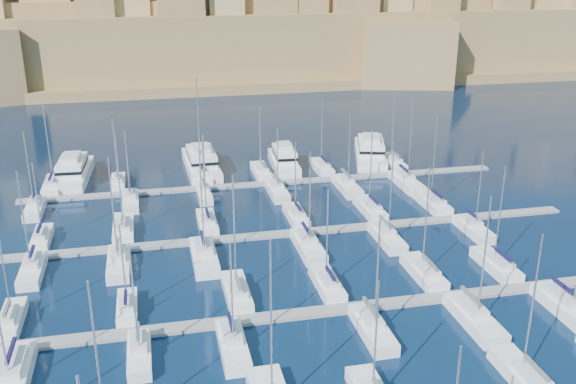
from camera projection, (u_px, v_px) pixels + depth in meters
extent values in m
plane|color=black|center=(315.00, 264.00, 83.74)|extent=(600.00, 600.00, 0.00)
cube|color=slate|center=(342.00, 309.00, 72.67)|extent=(84.00, 2.00, 0.40)
cube|color=slate|center=(297.00, 233.00, 92.83)|extent=(84.00, 2.00, 0.40)
cube|color=slate|center=(269.00, 183.00, 113.00)|extent=(84.00, 2.00, 0.40)
cylinder|color=#9EA0A8|center=(97.00, 358.00, 50.38)|extent=(0.18, 0.18, 13.51)
cylinder|color=#9EA0A8|center=(271.00, 323.00, 53.52)|extent=(0.18, 0.18, 15.17)
cylinder|color=#9EA0A8|center=(376.00, 338.00, 55.20)|extent=(0.18, 0.18, 11.05)
cube|color=white|center=(525.00, 379.00, 60.11)|extent=(2.75, 9.17, 1.66)
cube|color=silver|center=(532.00, 374.00, 58.87)|extent=(1.92, 4.12, 0.70)
cylinder|color=#9EA0A8|center=(533.00, 304.00, 57.87)|extent=(0.18, 0.18, 13.78)
cube|color=#595B60|center=(536.00, 367.00, 58.09)|extent=(0.35, 3.67, 0.35)
cube|color=white|center=(12.00, 321.00, 69.76)|extent=(2.35, 7.83, 1.59)
cube|color=silver|center=(9.00, 315.00, 68.65)|extent=(1.64, 3.52, 0.70)
cylinder|color=#9EA0A8|center=(3.00, 265.00, 67.86)|extent=(0.18, 0.18, 11.52)
cube|color=#595B60|center=(7.00, 309.00, 67.93)|extent=(0.35, 3.13, 0.35)
cube|color=white|center=(127.00, 309.00, 72.07)|extent=(2.22, 7.41, 1.57)
cube|color=silver|center=(126.00, 304.00, 71.00)|extent=(1.56, 3.34, 0.70)
cylinder|color=#9EA0A8|center=(123.00, 264.00, 70.51)|extent=(0.18, 0.18, 9.43)
cube|color=#100E37|center=(125.00, 297.00, 70.29)|extent=(0.35, 2.96, 0.35)
cube|color=white|center=(237.00, 294.00, 75.36)|extent=(2.72, 9.08, 1.65)
cube|color=silver|center=(238.00, 288.00, 74.12)|extent=(1.91, 4.09, 0.70)
cylinder|color=#9EA0A8|center=(234.00, 232.00, 73.13)|extent=(0.18, 0.18, 13.73)
cube|color=#595B60|center=(238.00, 282.00, 73.34)|extent=(0.35, 3.63, 0.35)
cube|color=white|center=(327.00, 285.00, 77.37)|extent=(2.58, 8.61, 1.63)
cube|color=silver|center=(329.00, 280.00, 76.18)|extent=(1.81, 3.87, 0.70)
cylinder|color=#9EA0A8|center=(327.00, 234.00, 75.53)|extent=(0.18, 0.18, 11.35)
cube|color=#100E37|center=(330.00, 273.00, 75.42)|extent=(0.35, 3.44, 0.35)
cube|color=white|center=(423.00, 273.00, 80.18)|extent=(2.75, 9.18, 1.66)
cube|color=silver|center=(427.00, 268.00, 78.93)|extent=(1.93, 4.13, 0.70)
cylinder|color=#9EA0A8|center=(426.00, 217.00, 78.06)|extent=(0.18, 0.18, 13.09)
cube|color=#595B60|center=(429.00, 262.00, 78.15)|extent=(0.35, 3.67, 0.35)
cube|color=white|center=(496.00, 266.00, 82.14)|extent=(2.72, 9.06, 1.65)
cube|color=silver|center=(500.00, 261.00, 80.90)|extent=(1.90, 4.08, 0.70)
cylinder|color=#9EA0A8|center=(500.00, 214.00, 80.13)|extent=(0.18, 0.18, 12.41)
cube|color=#100E37|center=(503.00, 255.00, 80.12)|extent=(0.35, 3.63, 0.35)
cube|color=white|center=(11.00, 381.00, 59.77)|extent=(3.23, 10.77, 1.74)
cube|color=silver|center=(11.00, 363.00, 60.33)|extent=(2.26, 4.85, 0.70)
cube|color=#100E37|center=(11.00, 350.00, 60.46)|extent=(0.35, 4.31, 0.35)
cube|color=white|center=(140.00, 356.00, 63.58)|extent=(2.31, 7.69, 1.58)
cube|color=silver|center=(139.00, 342.00, 63.89)|extent=(1.61, 3.46, 0.70)
cylinder|color=#9EA0A8|center=(134.00, 303.00, 61.08)|extent=(0.18, 0.18, 10.85)
cube|color=#595B60|center=(138.00, 331.00, 63.88)|extent=(0.35, 3.07, 0.35)
cube|color=white|center=(233.00, 348.00, 64.94)|extent=(2.64, 8.80, 1.64)
cube|color=silver|center=(232.00, 333.00, 65.34)|extent=(1.85, 3.96, 0.70)
cylinder|color=#9EA0A8|center=(232.00, 295.00, 62.36)|extent=(0.18, 0.18, 10.98)
cube|color=#100E37|center=(231.00, 322.00, 65.38)|extent=(0.35, 3.52, 0.35)
cube|color=white|center=(373.00, 331.00, 67.88)|extent=(2.69, 8.97, 1.65)
cube|color=silver|center=(370.00, 317.00, 68.29)|extent=(1.88, 4.04, 0.70)
cylinder|color=#9EA0A8|center=(377.00, 274.00, 65.09)|extent=(0.18, 0.18, 12.17)
cube|color=#595B60|center=(369.00, 306.00, 68.34)|extent=(0.35, 3.59, 0.35)
cube|color=white|center=(475.00, 320.00, 69.83)|extent=(2.94, 9.81, 1.69)
cube|color=silver|center=(471.00, 306.00, 70.32)|extent=(2.06, 4.41, 0.70)
cylinder|color=#9EA0A8|center=(484.00, 258.00, 66.72)|extent=(0.18, 0.18, 13.75)
cube|color=#595B60|center=(470.00, 295.00, 70.40)|extent=(0.35, 3.92, 0.35)
cube|color=white|center=(569.00, 310.00, 71.71)|extent=(3.20, 10.66, 1.73)
cube|color=silver|center=(564.00, 296.00, 72.27)|extent=(2.24, 4.80, 0.70)
cube|color=#100E37|center=(563.00, 286.00, 72.40)|extent=(0.35, 4.26, 0.35)
cube|color=white|center=(42.00, 239.00, 90.02)|extent=(2.37, 7.89, 1.59)
cube|color=silver|center=(40.00, 234.00, 88.90)|extent=(1.66, 3.55, 0.70)
cylinder|color=#9EA0A8|center=(37.00, 199.00, 88.33)|extent=(0.18, 0.18, 10.29)
cube|color=#100E37|center=(39.00, 228.00, 88.18)|extent=(0.35, 3.15, 0.35)
cube|color=white|center=(124.00, 229.00, 93.08)|extent=(2.90, 9.68, 1.68)
cube|color=silver|center=(123.00, 224.00, 91.78)|extent=(2.03, 4.36, 0.70)
cylinder|color=#9EA0A8|center=(119.00, 180.00, 90.95)|extent=(0.18, 0.18, 13.29)
cube|color=#595B60|center=(122.00, 219.00, 90.98)|extent=(0.35, 3.87, 0.35)
cube|color=white|center=(207.00, 224.00, 95.12)|extent=(2.63, 8.76, 1.64)
cube|color=silver|center=(207.00, 219.00, 93.91)|extent=(1.84, 3.94, 0.70)
cylinder|color=#9EA0A8|center=(205.00, 177.00, 93.05)|extent=(0.18, 0.18, 12.71)
cube|color=#100E37|center=(207.00, 213.00, 93.15)|extent=(0.35, 3.50, 0.35)
cube|color=white|center=(296.00, 217.00, 97.73)|extent=(2.54, 8.47, 1.62)
cube|color=silver|center=(297.00, 212.00, 96.55)|extent=(1.78, 3.81, 0.70)
cylinder|color=#9EA0A8|center=(295.00, 177.00, 95.97)|extent=(0.18, 0.18, 10.84)
cube|color=#100E37|center=(298.00, 206.00, 95.80)|extent=(0.35, 3.39, 0.35)
cube|color=white|center=(370.00, 209.00, 100.47)|extent=(2.75, 9.16, 1.66)
cube|color=silver|center=(372.00, 205.00, 99.22)|extent=(1.92, 4.12, 0.70)
cylinder|color=#9EA0A8|center=(371.00, 168.00, 98.57)|extent=(0.18, 0.18, 11.80)
cube|color=#100E37|center=(373.00, 199.00, 98.44)|extent=(0.35, 3.66, 0.35)
cube|color=white|center=(432.00, 204.00, 102.80)|extent=(2.87, 9.58, 1.68)
cube|color=silver|center=(435.00, 199.00, 101.51)|extent=(2.01, 4.31, 0.70)
cylinder|color=#9EA0A8|center=(434.00, 157.00, 100.61)|extent=(0.18, 0.18, 13.58)
cube|color=#100E37|center=(437.00, 194.00, 100.71)|extent=(0.35, 3.83, 0.35)
cube|color=white|center=(32.00, 272.00, 80.55)|extent=(2.65, 8.83, 1.64)
cube|color=silver|center=(32.00, 260.00, 80.96)|extent=(1.86, 3.98, 0.70)
cylinder|color=#9EA0A8|center=(24.00, 221.00, 77.68)|extent=(0.18, 0.18, 12.65)
cube|color=#100E37|center=(32.00, 251.00, 81.00)|extent=(0.35, 3.53, 0.35)
cube|color=white|center=(119.00, 265.00, 82.44)|extent=(2.81, 9.38, 1.67)
cube|color=silver|center=(118.00, 253.00, 82.89)|extent=(1.97, 4.22, 0.70)
cylinder|color=#9EA0A8|center=(113.00, 210.00, 79.35)|extent=(0.18, 0.18, 13.78)
cube|color=#595B60|center=(118.00, 244.00, 82.96)|extent=(0.35, 3.75, 0.35)
cube|color=white|center=(204.00, 258.00, 84.16)|extent=(3.13, 10.45, 1.72)
cube|color=silver|center=(203.00, 246.00, 84.70)|extent=(2.19, 4.70, 0.70)
cylinder|color=#9EA0A8|center=(202.00, 203.00, 80.93)|extent=(0.18, 0.18, 14.23)
cube|color=#100E37|center=(202.00, 238.00, 84.82)|extent=(0.35, 4.18, 0.35)
cube|color=white|center=(308.00, 247.00, 87.33)|extent=(2.95, 9.82, 1.69)
cube|color=silver|center=(307.00, 236.00, 87.81)|extent=(2.06, 4.42, 0.70)
cylinder|color=#9EA0A8|center=(310.00, 198.00, 84.35)|extent=(0.18, 0.18, 12.96)
cube|color=#100E37|center=(306.00, 228.00, 87.90)|extent=(0.35, 3.93, 0.35)
cube|color=white|center=(387.00, 239.00, 90.01)|extent=(2.72, 9.06, 1.65)
cube|color=silver|center=(385.00, 229.00, 90.44)|extent=(1.90, 4.08, 0.70)
cylinder|color=#9EA0A8|center=(391.00, 189.00, 86.99)|extent=(0.18, 0.18, 13.46)
cube|color=#595B60|center=(384.00, 221.00, 90.49)|extent=(0.35, 3.63, 0.35)
cube|color=white|center=(473.00, 230.00, 92.90)|extent=(2.61, 8.68, 1.63)
cube|color=silver|center=(471.00, 220.00, 93.29)|extent=(1.82, 3.91, 0.70)
cylinder|color=#9EA0A8|center=(480.00, 190.00, 90.29)|extent=(0.18, 0.18, 11.16)
cube|color=#100E37|center=(471.00, 213.00, 93.33)|extent=(0.35, 3.47, 0.35)
cube|color=white|center=(53.00, 186.00, 110.66)|extent=(2.84, 9.47, 1.67)
cube|color=silver|center=(52.00, 181.00, 109.39)|extent=(1.99, 4.26, 0.70)
cylinder|color=#9EA0A8|center=(48.00, 144.00, 108.51)|extent=(0.18, 0.18, 13.34)
cube|color=#100E37|center=(50.00, 176.00, 108.59)|extent=(0.35, 3.79, 0.35)
cube|color=white|center=(118.00, 183.00, 112.14)|extent=(2.34, 7.80, 1.59)
cube|color=silver|center=(118.00, 179.00, 111.03)|extent=(1.64, 3.51, 0.70)
cylinder|color=#9EA0A8|center=(115.00, 149.00, 110.36)|extent=(0.18, 0.18, 10.79)
cube|color=#595B60|center=(117.00, 174.00, 110.31)|extent=(0.35, 3.12, 0.35)
cube|color=white|center=(201.00, 175.00, 116.43)|extent=(3.23, 10.76, 1.74)
cube|color=silver|center=(201.00, 170.00, 115.02)|extent=(2.26, 4.84, 0.70)
cylinder|color=#9EA0A8|center=(198.00, 124.00, 113.72)|extent=(0.18, 0.18, 16.84)
cube|color=#100E37|center=(201.00, 165.00, 114.17)|extent=(0.35, 4.30, 0.35)
cube|color=white|center=(261.00, 172.00, 117.85)|extent=(2.70, 9.01, 1.65)
cube|color=silver|center=(262.00, 168.00, 116.62)|extent=(1.89, 4.06, 0.70)
cylinder|color=#9EA0A8|center=(260.00, 138.00, 116.06)|extent=(0.18, 0.18, 11.13)
cube|color=#595B60|center=(262.00, 163.00, 115.84)|extent=(0.35, 3.61, 0.35)
cube|color=white|center=(322.00, 168.00, 120.14)|extent=(2.67, 8.90, 1.64)
cube|color=silver|center=(323.00, 164.00, 118.92)|extent=(1.87, 4.00, 0.70)
cylinder|color=#9EA0A8|center=(322.00, 132.00, 118.17)|extent=(0.18, 0.18, 12.17)
cube|color=#100E37|center=(324.00, 159.00, 118.15)|extent=(0.35, 3.56, 0.35)
cube|color=white|center=(392.00, 163.00, 123.13)|extent=(2.76, 9.21, 1.66)
cube|color=silver|center=(394.00, 159.00, 121.88)|extent=(1.93, 4.14, 0.70)
cylinder|color=#9EA0A8|center=(393.00, 127.00, 121.16)|extent=(0.18, 0.18, 12.19)
cube|color=#595B60|center=(395.00, 154.00, 121.09)|extent=(0.35, 3.68, 0.35)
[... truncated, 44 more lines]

